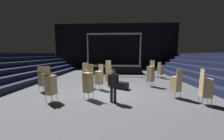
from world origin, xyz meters
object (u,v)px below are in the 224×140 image
chair_stack_front_left (160,70)px  chair_stack_mid_centre (206,87)px  man_with_tie (113,83)px  chair_stack_aisle_right (51,84)px  chair_stack_front_right (86,75)px  chair_stack_rear_centre (99,77)px  chair_stack_aisle_left (151,74)px  equipment_road_case (122,86)px  stage_riser (114,69)px  chair_stack_mid_right (43,79)px  chair_stack_rear_right (109,73)px  chair_stack_rear_left (88,82)px  chair_stack_mid_left (176,83)px

chair_stack_front_left → chair_stack_mid_centre: chair_stack_mid_centre is taller
man_with_tie → chair_stack_aisle_right: 3.28m
chair_stack_front_right → chair_stack_aisle_right: 3.18m
man_with_tie → chair_stack_rear_centre: bearing=-66.7°
chair_stack_aisle_left → chair_stack_aisle_right: size_ratio=1.09×
equipment_road_case → stage_riser: bearing=95.9°
chair_stack_mid_centre → chair_stack_mid_right: bearing=-90.9°
chair_stack_front_right → equipment_road_case: 2.77m
chair_stack_aisle_left → chair_stack_aisle_right: 7.01m
chair_stack_aisle_right → stage_riser: bearing=177.8°
chair_stack_front_right → chair_stack_aisle_right: (-1.12, -2.97, 0.00)m
chair_stack_rear_right → chair_stack_aisle_left: 3.29m
chair_stack_front_right → chair_stack_mid_right: bearing=-17.4°
chair_stack_rear_left → chair_stack_rear_right: (0.90, 3.02, 0.04)m
chair_stack_mid_right → chair_stack_rear_right: size_ratio=0.83×
chair_stack_front_left → chair_stack_front_right: chair_stack_front_right is taller
chair_stack_mid_right → equipment_road_case: bearing=122.9°
chair_stack_front_right → chair_stack_rear_left: size_ratio=0.96×
chair_stack_mid_right → chair_stack_rear_right: 4.65m
chair_stack_mid_left → chair_stack_mid_centre: 1.38m
chair_stack_front_right → equipment_road_case: bearing=133.1°
chair_stack_rear_right → chair_stack_aisle_right: chair_stack_rear_right is taller
chair_stack_aisle_left → chair_stack_mid_left: bearing=154.4°
chair_stack_mid_left → chair_stack_mid_right: (-8.39, 0.85, 0.00)m
chair_stack_front_left → chair_stack_mid_left: (-1.14, -6.12, 0.00)m
stage_riser → chair_stack_rear_right: 7.21m
chair_stack_front_right → equipment_road_case: (2.67, -0.27, -0.70)m
man_with_tie → chair_stack_front_right: (-2.16, 2.90, -0.07)m
chair_stack_rear_centre → chair_stack_mid_left: bearing=-160.5°
chair_stack_front_left → chair_stack_mid_right: size_ratio=1.00×
chair_stack_front_right → chair_stack_mid_centre: 7.35m
chair_stack_front_left → chair_stack_aisle_left: size_ratio=0.83×
man_with_tie → chair_stack_aisle_right: (-3.28, -0.08, -0.07)m
chair_stack_mid_right → equipment_road_case: size_ratio=1.90×
chair_stack_aisle_right → chair_stack_mid_right: bearing=-126.1°
chair_stack_front_right → chair_stack_rear_right: size_ratio=0.92×
chair_stack_aisle_left → equipment_road_case: 2.54m
chair_stack_front_right → chair_stack_rear_right: 1.74m
chair_stack_mid_right → chair_stack_rear_centre: (3.72, 0.66, 0.04)m
chair_stack_aisle_left → chair_stack_mid_centre: bearing=164.1°
man_with_tie → chair_stack_rear_centre: 2.63m
man_with_tie → equipment_road_case: size_ratio=1.98×
chair_stack_mid_right → chair_stack_rear_right: (4.32, 1.71, 0.17)m
chair_stack_front_right → chair_stack_aisle_left: chair_stack_aisle_left is taller
stage_riser → chair_stack_rear_centre: stage_riser is taller
chair_stack_aisle_left → equipment_road_case: (-2.27, -0.83, -0.79)m
stage_riser → chair_stack_rear_right: (-0.19, -7.19, 0.44)m
man_with_tie → chair_stack_front_right: bearing=-54.9°
chair_stack_aisle_left → chair_stack_aisle_right: (-6.06, -3.52, -0.08)m
chair_stack_front_right → chair_stack_aisle_left: (4.93, 0.55, 0.08)m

